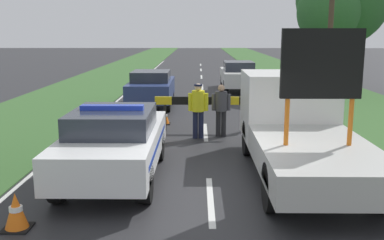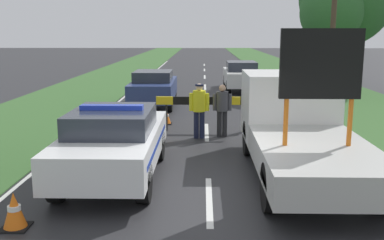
{
  "view_description": "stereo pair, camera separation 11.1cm",
  "coord_description": "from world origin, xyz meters",
  "px_view_note": "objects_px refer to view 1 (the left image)",
  "views": [
    {
      "loc": [
        -0.24,
        -8.28,
        3.15
      ],
      "look_at": [
        -0.38,
        2.12,
        1.1
      ],
      "focal_mm": 42.0,
      "sensor_mm": 36.0,
      "label": 1
    },
    {
      "loc": [
        -0.13,
        -8.27,
        3.15
      ],
      "look_at": [
        -0.38,
        2.12,
        1.1
      ],
      "focal_mm": 42.0,
      "sensor_mm": 36.0,
      "label": 2
    }
  ],
  "objects_px": {
    "pedestrian_civilian": "(221,106)",
    "queued_car_hatch_blue": "(151,88)",
    "police_car": "(115,142)",
    "traffic_cone_near_truck": "(165,117)",
    "utility_pole": "(332,7)",
    "work_truck": "(297,124)",
    "traffic_cone_centre_front": "(290,126)",
    "police_officer": "(198,106)",
    "traffic_cone_lane_edge": "(16,211)",
    "roadside_tree_near_left": "(328,13)",
    "traffic_cone_near_police": "(156,131)",
    "queued_car_van_white": "(238,75)",
    "traffic_cone_behind_barrier": "(117,117)",
    "road_barrier": "(205,103)"
  },
  "relations": [
    {
      "from": "traffic_cone_centre_front",
      "to": "work_truck",
      "type": "bearing_deg",
      "value": -99.4
    },
    {
      "from": "traffic_cone_lane_edge",
      "to": "roadside_tree_near_left",
      "type": "relative_size",
      "value": 0.11
    },
    {
      "from": "police_car",
      "to": "roadside_tree_near_left",
      "type": "relative_size",
      "value": 0.83
    },
    {
      "from": "police_officer",
      "to": "roadside_tree_near_left",
      "type": "relative_size",
      "value": 0.29
    },
    {
      "from": "traffic_cone_centre_front",
      "to": "traffic_cone_lane_edge",
      "type": "xyz_separation_m",
      "value": [
        -5.81,
        -6.95,
        0.04
      ]
    },
    {
      "from": "traffic_cone_lane_edge",
      "to": "roadside_tree_near_left",
      "type": "height_order",
      "value": "roadside_tree_near_left"
    },
    {
      "from": "queued_car_van_white",
      "to": "police_car",
      "type": "bearing_deg",
      "value": 75.15
    },
    {
      "from": "work_truck",
      "to": "queued_car_hatch_blue",
      "type": "height_order",
      "value": "work_truck"
    },
    {
      "from": "police_car",
      "to": "traffic_cone_near_truck",
      "type": "xyz_separation_m",
      "value": [
        0.65,
        5.85,
        -0.56
      ]
    },
    {
      "from": "pedestrian_civilian",
      "to": "queued_car_hatch_blue",
      "type": "relative_size",
      "value": 0.38
    },
    {
      "from": "police_car",
      "to": "queued_car_hatch_blue",
      "type": "relative_size",
      "value": 1.12
    },
    {
      "from": "traffic_cone_near_police",
      "to": "queued_car_hatch_blue",
      "type": "xyz_separation_m",
      "value": [
        -0.75,
        6.24,
        0.5
      ]
    },
    {
      "from": "work_truck",
      "to": "police_officer",
      "type": "bearing_deg",
      "value": -54.51
    },
    {
      "from": "police_officer",
      "to": "queued_car_hatch_blue",
      "type": "distance_m",
      "value": 6.1
    },
    {
      "from": "pedestrian_civilian",
      "to": "traffic_cone_lane_edge",
      "type": "relative_size",
      "value": 2.6
    },
    {
      "from": "traffic_cone_near_police",
      "to": "queued_car_van_white",
      "type": "bearing_deg",
      "value": 73.78
    },
    {
      "from": "pedestrian_civilian",
      "to": "queued_car_hatch_blue",
      "type": "distance_m",
      "value": 6.13
    },
    {
      "from": "traffic_cone_lane_edge",
      "to": "utility_pole",
      "type": "bearing_deg",
      "value": 53.31
    },
    {
      "from": "road_barrier",
      "to": "queued_car_hatch_blue",
      "type": "xyz_separation_m",
      "value": [
        -2.21,
        4.75,
        -0.11
      ]
    },
    {
      "from": "queued_car_hatch_blue",
      "to": "utility_pole",
      "type": "bearing_deg",
      "value": 168.29
    },
    {
      "from": "work_truck",
      "to": "traffic_cone_lane_edge",
      "type": "bearing_deg",
      "value": 31.24
    },
    {
      "from": "pedestrian_civilian",
      "to": "queued_car_van_white",
      "type": "bearing_deg",
      "value": 102.91
    },
    {
      "from": "traffic_cone_lane_edge",
      "to": "queued_car_hatch_blue",
      "type": "height_order",
      "value": "queued_car_hatch_blue"
    },
    {
      "from": "police_car",
      "to": "police_officer",
      "type": "height_order",
      "value": "police_officer"
    },
    {
      "from": "pedestrian_civilian",
      "to": "traffic_cone_behind_barrier",
      "type": "bearing_deg",
      "value": 179.73
    },
    {
      "from": "traffic_cone_near_police",
      "to": "traffic_cone_centre_front",
      "type": "distance_m",
      "value": 4.23
    },
    {
      "from": "police_car",
      "to": "work_truck",
      "type": "xyz_separation_m",
      "value": [
        4.08,
        0.75,
        0.25
      ]
    },
    {
      "from": "police_car",
      "to": "traffic_cone_near_police",
      "type": "relative_size",
      "value": 7.34
    },
    {
      "from": "police_officer",
      "to": "traffic_cone_lane_edge",
      "type": "distance_m",
      "value": 7.05
    },
    {
      "from": "work_truck",
      "to": "traffic_cone_near_police",
      "type": "bearing_deg",
      "value": -37.54
    },
    {
      "from": "work_truck",
      "to": "traffic_cone_near_police",
      "type": "distance_m",
      "value": 4.4
    },
    {
      "from": "traffic_cone_near_truck",
      "to": "queued_car_van_white",
      "type": "relative_size",
      "value": 0.11
    },
    {
      "from": "police_officer",
      "to": "traffic_cone_centre_front",
      "type": "xyz_separation_m",
      "value": [
        2.87,
        0.57,
        -0.72
      ]
    },
    {
      "from": "traffic_cone_centre_front",
      "to": "utility_pole",
      "type": "distance_m",
      "value": 5.76
    },
    {
      "from": "road_barrier",
      "to": "traffic_cone_near_truck",
      "type": "height_order",
      "value": "road_barrier"
    },
    {
      "from": "police_officer",
      "to": "traffic_cone_near_police",
      "type": "distance_m",
      "value": 1.48
    },
    {
      "from": "road_barrier",
      "to": "pedestrian_civilian",
      "type": "xyz_separation_m",
      "value": [
        0.47,
        -0.76,
        0.01
      ]
    },
    {
      "from": "traffic_cone_behind_barrier",
      "to": "utility_pole",
      "type": "relative_size",
      "value": 0.09
    },
    {
      "from": "queued_car_hatch_blue",
      "to": "queued_car_van_white",
      "type": "distance_m",
      "value": 6.86
    },
    {
      "from": "traffic_cone_near_police",
      "to": "roadside_tree_near_left",
      "type": "xyz_separation_m",
      "value": [
        7.46,
        9.49,
        3.71
      ]
    },
    {
      "from": "queued_car_hatch_blue",
      "to": "roadside_tree_near_left",
      "type": "xyz_separation_m",
      "value": [
        8.21,
        3.25,
        3.21
      ]
    },
    {
      "from": "queued_car_hatch_blue",
      "to": "queued_car_van_white",
      "type": "height_order",
      "value": "queued_car_van_white"
    },
    {
      "from": "utility_pole",
      "to": "work_truck",
      "type": "bearing_deg",
      "value": -110.52
    },
    {
      "from": "queued_car_hatch_blue",
      "to": "roadside_tree_near_left",
      "type": "distance_m",
      "value": 9.4
    },
    {
      "from": "road_barrier",
      "to": "utility_pole",
      "type": "distance_m",
      "value": 6.62
    },
    {
      "from": "traffic_cone_centre_front",
      "to": "police_officer",
      "type": "bearing_deg",
      "value": -168.69
    },
    {
      "from": "work_truck",
      "to": "traffic_cone_centre_front",
      "type": "height_order",
      "value": "work_truck"
    },
    {
      "from": "queued_car_van_white",
      "to": "traffic_cone_near_police",
      "type": "bearing_deg",
      "value": 73.78
    },
    {
      "from": "traffic_cone_near_police",
      "to": "traffic_cone_behind_barrier",
      "type": "xyz_separation_m",
      "value": [
        -1.5,
        2.03,
        0.02
      ]
    },
    {
      "from": "police_officer",
      "to": "traffic_cone_lane_edge",
      "type": "relative_size",
      "value": 2.7
    }
  ]
}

